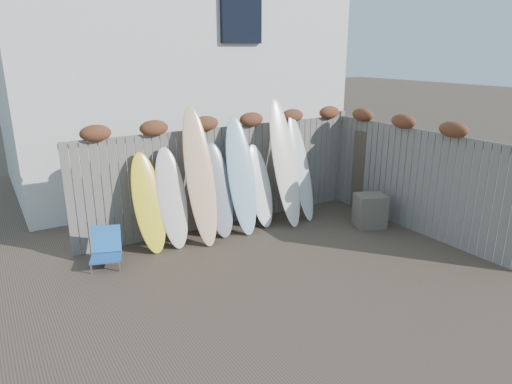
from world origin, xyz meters
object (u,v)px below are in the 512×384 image
wooden_crate (370,211)px  surfboard_0 (148,203)px  beach_chair (106,248)px  lattice_panel (378,174)px

wooden_crate → surfboard_0: surfboard_0 is taller
wooden_crate → surfboard_0: (-4.12, 1.24, 0.53)m
beach_chair → lattice_panel: (5.67, -0.47, 0.58)m
beach_chair → wooden_crate: size_ratio=0.96×
wooden_crate → beach_chair: bearing=168.5°
beach_chair → lattice_panel: size_ratio=0.37×
beach_chair → surfboard_0: bearing=15.3°
lattice_panel → surfboard_0: bearing=150.2°
wooden_crate → lattice_panel: 1.04m
beach_chair → surfboard_0: 1.04m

